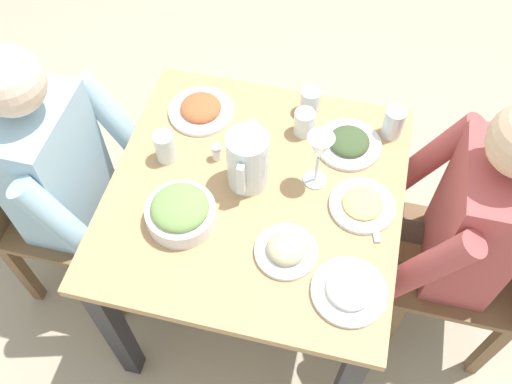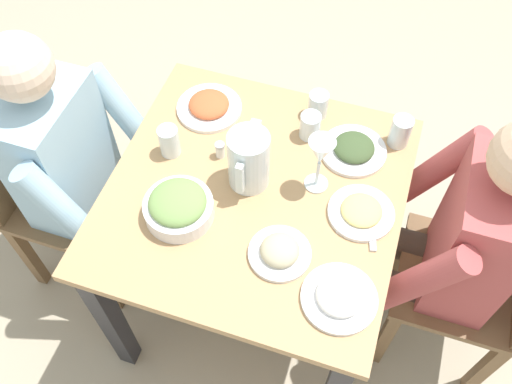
{
  "view_description": "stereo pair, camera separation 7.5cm",
  "coord_description": "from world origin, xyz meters",
  "px_view_note": "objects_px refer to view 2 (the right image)",
  "views": [
    {
      "loc": [
        0.89,
        0.22,
        2.09
      ],
      "look_at": [
        -0.01,
        0.0,
        0.74
      ],
      "focal_mm": 39.18,
      "sensor_mm": 36.0,
      "label": 1
    },
    {
      "loc": [
        0.87,
        0.29,
        2.09
      ],
      "look_at": [
        -0.01,
        0.0,
        0.74
      ],
      "focal_mm": 39.18,
      "sensor_mm": 36.0,
      "label": 2
    }
  ],
  "objects_px": {
    "dining_table": "(255,216)",
    "wine_glass": "(321,154)",
    "plate_dolmas": "(354,149)",
    "salt_shaker": "(220,150)",
    "chair_far": "(492,280)",
    "plate_beans": "(280,252)",
    "chair_near": "(48,183)",
    "plate_yoghurt": "(339,297)",
    "water_glass_near_right": "(400,132)",
    "water_glass_far_left": "(169,141)",
    "diner_near": "(90,173)",
    "plate_rice_curry": "(209,106)",
    "water_pitcher": "(249,160)",
    "diner_far": "(439,240)",
    "water_glass_center": "(310,126)",
    "water_glass_far_right": "(318,105)",
    "salad_bowl": "(178,206)",
    "plate_fries": "(361,212)"
  },
  "relations": [
    {
      "from": "diner_far",
      "to": "dining_table",
      "type": "bearing_deg",
      "value": -81.8
    },
    {
      "from": "diner_far",
      "to": "water_glass_near_right",
      "type": "distance_m",
      "value": 0.34
    },
    {
      "from": "chair_near",
      "to": "water_glass_far_right",
      "type": "xyz_separation_m",
      "value": [
        -0.37,
        0.85,
        0.3
      ]
    },
    {
      "from": "plate_fries",
      "to": "salt_shaker",
      "type": "xyz_separation_m",
      "value": [
        -0.07,
        -0.45,
        0.01
      ]
    },
    {
      "from": "dining_table",
      "to": "plate_dolmas",
      "type": "bearing_deg",
      "value": 134.08
    },
    {
      "from": "chair_near",
      "to": "plate_rice_curry",
      "type": "height_order",
      "value": "chair_near"
    },
    {
      "from": "water_glass_near_right",
      "to": "salt_shaker",
      "type": "relative_size",
      "value": 1.89
    },
    {
      "from": "diner_near",
      "to": "water_glass_center",
      "type": "distance_m",
      "value": 0.72
    },
    {
      "from": "chair_near",
      "to": "salad_bowl",
      "type": "bearing_deg",
      "value": 78.75
    },
    {
      "from": "dining_table",
      "to": "water_glass_far_left",
      "type": "relative_size",
      "value": 8.45
    },
    {
      "from": "dining_table",
      "to": "diner_near",
      "type": "relative_size",
      "value": 0.73
    },
    {
      "from": "chair_far",
      "to": "salad_bowl",
      "type": "height_order",
      "value": "chair_far"
    },
    {
      "from": "salt_shaker",
      "to": "chair_near",
      "type": "bearing_deg",
      "value": -79.07
    },
    {
      "from": "water_glass_center",
      "to": "wine_glass",
      "type": "bearing_deg",
      "value": 21.29
    },
    {
      "from": "water_glass_far_right",
      "to": "water_glass_near_right",
      "type": "height_order",
      "value": "water_glass_near_right"
    },
    {
      "from": "chair_far",
      "to": "water_pitcher",
      "type": "height_order",
      "value": "water_pitcher"
    },
    {
      "from": "plate_dolmas",
      "to": "water_glass_near_right",
      "type": "height_order",
      "value": "water_glass_near_right"
    },
    {
      "from": "water_glass_center",
      "to": "plate_dolmas",
      "type": "bearing_deg",
      "value": 80.41
    },
    {
      "from": "plate_fries",
      "to": "chair_far",
      "type": "bearing_deg",
      "value": 97.75
    },
    {
      "from": "dining_table",
      "to": "salad_bowl",
      "type": "relative_size",
      "value": 4.34
    },
    {
      "from": "plate_dolmas",
      "to": "water_glass_far_right",
      "type": "bearing_deg",
      "value": -128.74
    },
    {
      "from": "diner_far",
      "to": "plate_yoghurt",
      "type": "height_order",
      "value": "diner_far"
    },
    {
      "from": "plate_dolmas",
      "to": "salt_shaker",
      "type": "distance_m",
      "value": 0.41
    },
    {
      "from": "dining_table",
      "to": "wine_glass",
      "type": "relative_size",
      "value": 4.35
    },
    {
      "from": "water_glass_near_right",
      "to": "water_glass_center",
      "type": "bearing_deg",
      "value": -78.3
    },
    {
      "from": "plate_beans",
      "to": "salt_shaker",
      "type": "distance_m",
      "value": 0.38
    },
    {
      "from": "salt_shaker",
      "to": "diner_far",
      "type": "bearing_deg",
      "value": 88.93
    },
    {
      "from": "diner_near",
      "to": "water_glass_center",
      "type": "xyz_separation_m",
      "value": [
        -0.28,
        0.65,
        0.16
      ]
    },
    {
      "from": "chair_near",
      "to": "chair_far",
      "type": "bearing_deg",
      "value": 94.0
    },
    {
      "from": "chair_far",
      "to": "plate_dolmas",
      "type": "xyz_separation_m",
      "value": [
        -0.15,
        -0.52,
        0.28
      ]
    },
    {
      "from": "salt_shaker",
      "to": "water_glass_near_right",
      "type": "bearing_deg",
      "value": 113.57
    },
    {
      "from": "diner_near",
      "to": "salad_bowl",
      "type": "height_order",
      "value": "diner_near"
    },
    {
      "from": "chair_near",
      "to": "plate_yoghurt",
      "type": "distance_m",
      "value": 1.13
    },
    {
      "from": "dining_table",
      "to": "chair_near",
      "type": "bearing_deg",
      "value": -88.01
    },
    {
      "from": "water_glass_far_right",
      "to": "water_glass_center",
      "type": "distance_m",
      "value": 0.09
    },
    {
      "from": "salad_bowl",
      "to": "plate_rice_curry",
      "type": "xyz_separation_m",
      "value": [
        -0.4,
        -0.06,
        -0.03
      ]
    },
    {
      "from": "water_glass_far_left",
      "to": "plate_yoghurt",
      "type": "bearing_deg",
      "value": 62.51
    },
    {
      "from": "plate_dolmas",
      "to": "plate_fries",
      "type": "bearing_deg",
      "value": 18.14
    },
    {
      "from": "plate_beans",
      "to": "salt_shaker",
      "type": "height_order",
      "value": "salt_shaker"
    },
    {
      "from": "salad_bowl",
      "to": "chair_far",
      "type": "bearing_deg",
      "value": 103.33
    },
    {
      "from": "diner_near",
      "to": "plate_rice_curry",
      "type": "bearing_deg",
      "value": 132.4
    },
    {
      "from": "diner_near",
      "to": "water_glass_far_right",
      "type": "height_order",
      "value": "diner_near"
    },
    {
      "from": "salad_bowl",
      "to": "water_glass_center",
      "type": "distance_m",
      "value": 0.48
    },
    {
      "from": "plate_yoghurt",
      "to": "plate_fries",
      "type": "distance_m",
      "value": 0.27
    },
    {
      "from": "diner_near",
      "to": "salt_shaker",
      "type": "xyz_separation_m",
      "value": [
        -0.12,
        0.41,
        0.14
      ]
    },
    {
      "from": "wine_glass",
      "to": "salt_shaker",
      "type": "bearing_deg",
      "value": -92.41
    },
    {
      "from": "diner_far",
      "to": "water_glass_center",
      "type": "distance_m",
      "value": 0.52
    },
    {
      "from": "diner_far",
      "to": "water_glass_center",
      "type": "relative_size",
      "value": 13.62
    },
    {
      "from": "chair_far",
      "to": "diner_far",
      "type": "relative_size",
      "value": 0.75
    },
    {
      "from": "water_pitcher",
      "to": "salad_bowl",
      "type": "xyz_separation_m",
      "value": [
        0.18,
        -0.15,
        -0.05
      ]
    }
  ]
}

